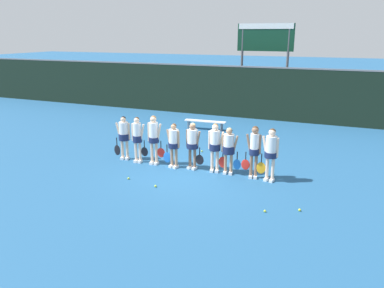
{
  "coord_description": "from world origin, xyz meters",
  "views": [
    {
      "loc": [
        4.71,
        -11.45,
        4.58
      ],
      "look_at": [
        -0.0,
        -0.02,
        0.92
      ],
      "focal_mm": 35.0,
      "sensor_mm": 36.0,
      "label": 1
    }
  ],
  "objects_px": {
    "player_7": "(254,148)",
    "bench_courtside": "(205,122)",
    "player_0": "(124,134)",
    "tennis_ball_3": "(273,173)",
    "player_8": "(271,150)",
    "tennis_ball_4": "(156,186)",
    "tennis_ball_0": "(300,210)",
    "player_6": "(229,147)",
    "player_3": "(174,142)",
    "tennis_ball_5": "(265,211)",
    "player_5": "(215,144)",
    "scoreboard": "(265,45)",
    "tennis_ball_1": "(202,151)",
    "player_1": "(137,136)",
    "tennis_ball_2": "(220,159)",
    "player_4": "(193,142)",
    "tennis_ball_6": "(129,178)",
    "player_2": "(154,136)"
  },
  "relations": [
    {
      "from": "player_7",
      "to": "bench_courtside",
      "type": "bearing_deg",
      "value": 116.53
    },
    {
      "from": "player_0",
      "to": "tennis_ball_3",
      "type": "xyz_separation_m",
      "value": [
        5.51,
        0.54,
        -0.94
      ]
    },
    {
      "from": "player_8",
      "to": "tennis_ball_4",
      "type": "relative_size",
      "value": 25.21
    },
    {
      "from": "tennis_ball_3",
      "to": "tennis_ball_0",
      "type": "bearing_deg",
      "value": -64.8
    },
    {
      "from": "player_6",
      "to": "player_0",
      "type": "bearing_deg",
      "value": 173.47
    },
    {
      "from": "player_3",
      "to": "tennis_ball_3",
      "type": "bearing_deg",
      "value": 22.12
    },
    {
      "from": "player_3",
      "to": "tennis_ball_4",
      "type": "relative_size",
      "value": 23.18
    },
    {
      "from": "tennis_ball_5",
      "to": "player_5",
      "type": "bearing_deg",
      "value": 133.18
    },
    {
      "from": "player_0",
      "to": "player_8",
      "type": "bearing_deg",
      "value": -11.71
    },
    {
      "from": "scoreboard",
      "to": "tennis_ball_5",
      "type": "xyz_separation_m",
      "value": [
        2.87,
        -12.75,
        -3.91
      ]
    },
    {
      "from": "player_7",
      "to": "tennis_ball_1",
      "type": "bearing_deg",
      "value": 134.6
    },
    {
      "from": "player_7",
      "to": "tennis_ball_1",
      "type": "height_order",
      "value": "player_7"
    },
    {
      "from": "player_3",
      "to": "bench_courtside",
      "type": "bearing_deg",
      "value": 110.14
    },
    {
      "from": "player_1",
      "to": "player_5",
      "type": "relative_size",
      "value": 1.0
    },
    {
      "from": "player_0",
      "to": "tennis_ball_2",
      "type": "relative_size",
      "value": 23.43
    },
    {
      "from": "player_8",
      "to": "tennis_ball_1",
      "type": "distance_m",
      "value": 3.85
    },
    {
      "from": "player_1",
      "to": "tennis_ball_2",
      "type": "xyz_separation_m",
      "value": [
        2.72,
        1.39,
        -0.96
      ]
    },
    {
      "from": "bench_courtside",
      "to": "tennis_ball_0",
      "type": "relative_size",
      "value": 30.2
    },
    {
      "from": "player_3",
      "to": "tennis_ball_1",
      "type": "bearing_deg",
      "value": 93.42
    },
    {
      "from": "player_0",
      "to": "player_4",
      "type": "bearing_deg",
      "value": -10.79
    },
    {
      "from": "scoreboard",
      "to": "tennis_ball_3",
      "type": "distance_m",
      "value": 10.88
    },
    {
      "from": "tennis_ball_3",
      "to": "tennis_ball_6",
      "type": "height_order",
      "value": "tennis_ball_3"
    },
    {
      "from": "player_7",
      "to": "player_8",
      "type": "height_order",
      "value": "player_7"
    },
    {
      "from": "scoreboard",
      "to": "tennis_ball_1",
      "type": "xyz_separation_m",
      "value": [
        -0.58,
        -8.44,
        -3.91
      ]
    },
    {
      "from": "player_7",
      "to": "tennis_ball_5",
      "type": "bearing_deg",
      "value": -76.85
    },
    {
      "from": "player_8",
      "to": "bench_courtside",
      "type": "bearing_deg",
      "value": 137.94
    },
    {
      "from": "player_8",
      "to": "tennis_ball_4",
      "type": "bearing_deg",
      "value": -139.08
    },
    {
      "from": "player_4",
      "to": "tennis_ball_5",
      "type": "relative_size",
      "value": 25.57
    },
    {
      "from": "player_1",
      "to": "tennis_ball_0",
      "type": "relative_size",
      "value": 24.63
    },
    {
      "from": "player_6",
      "to": "tennis_ball_0",
      "type": "xyz_separation_m",
      "value": [
        2.6,
        -1.96,
        -0.91
      ]
    },
    {
      "from": "player_4",
      "to": "tennis_ball_1",
      "type": "xyz_separation_m",
      "value": [
        -0.39,
        1.94,
        -0.95
      ]
    },
    {
      "from": "player_8",
      "to": "tennis_ball_6",
      "type": "bearing_deg",
      "value": -148.84
    },
    {
      "from": "player_1",
      "to": "tennis_ball_6",
      "type": "bearing_deg",
      "value": -77.72
    },
    {
      "from": "player_3",
      "to": "tennis_ball_1",
      "type": "distance_m",
      "value": 2.27
    },
    {
      "from": "tennis_ball_4",
      "to": "player_8",
      "type": "bearing_deg",
      "value": 30.69
    },
    {
      "from": "player_7",
      "to": "player_8",
      "type": "relative_size",
      "value": 1.01
    },
    {
      "from": "player_5",
      "to": "tennis_ball_5",
      "type": "xyz_separation_m",
      "value": [
        2.24,
        -2.39,
        -0.98
      ]
    },
    {
      "from": "tennis_ball_4",
      "to": "player_3",
      "type": "bearing_deg",
      "value": 97.15
    },
    {
      "from": "bench_courtside",
      "to": "tennis_ball_2",
      "type": "bearing_deg",
      "value": -65.95
    },
    {
      "from": "tennis_ball_0",
      "to": "tennis_ball_5",
      "type": "relative_size",
      "value": 1.07
    },
    {
      "from": "tennis_ball_2",
      "to": "tennis_ball_5",
      "type": "relative_size",
      "value": 1.09
    },
    {
      "from": "tennis_ball_6",
      "to": "player_7",
      "type": "bearing_deg",
      "value": 24.47
    },
    {
      "from": "player_4",
      "to": "tennis_ball_0",
      "type": "height_order",
      "value": "player_4"
    },
    {
      "from": "tennis_ball_1",
      "to": "tennis_ball_6",
      "type": "relative_size",
      "value": 0.98
    },
    {
      "from": "tennis_ball_3",
      "to": "tennis_ball_6",
      "type": "relative_size",
      "value": 1.07
    },
    {
      "from": "tennis_ball_0",
      "to": "tennis_ball_5",
      "type": "height_order",
      "value": "tennis_ball_0"
    },
    {
      "from": "tennis_ball_0",
      "to": "tennis_ball_4",
      "type": "height_order",
      "value": "same"
    },
    {
      "from": "player_2",
      "to": "tennis_ball_2",
      "type": "distance_m",
      "value": 2.68
    },
    {
      "from": "player_3",
      "to": "tennis_ball_5",
      "type": "xyz_separation_m",
      "value": [
        3.72,
        -2.24,
        -0.91
      ]
    },
    {
      "from": "player_4",
      "to": "player_5",
      "type": "distance_m",
      "value": 0.82
    }
  ]
}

